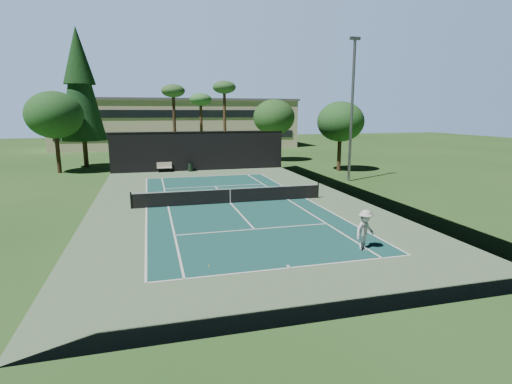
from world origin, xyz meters
TOP-DOWN VIEW (x-y plane):
  - ground at (0.00, 0.00)m, footprint 160.00×160.00m
  - apron_slab at (0.00, 0.00)m, footprint 18.00×32.00m
  - court_surface at (0.00, 0.00)m, footprint 10.97×23.77m
  - court_lines at (0.00, 0.00)m, footprint 11.07×23.87m
  - tennis_net at (0.00, 0.00)m, footprint 12.90×0.10m
  - fence at (0.00, 0.06)m, footprint 18.04×32.05m
  - player at (3.95, -10.70)m, footprint 1.36×1.12m
  - tennis_ball_a at (-3.06, -10.92)m, footprint 0.07×0.07m
  - tennis_ball_b at (-2.67, 3.21)m, footprint 0.07×0.07m
  - tennis_ball_c at (3.05, 2.65)m, footprint 0.07×0.07m
  - tennis_ball_d at (-3.64, 2.55)m, footprint 0.07×0.07m
  - park_bench at (-3.70, 15.79)m, footprint 1.50×0.45m
  - trash_bin at (-1.07, 15.54)m, footprint 0.56×0.56m
  - pine_tree at (-12.00, 22.00)m, footprint 4.80×4.80m
  - palm_a at (-2.00, 24.00)m, footprint 2.80×2.80m
  - palm_b at (1.50, 26.00)m, footprint 2.80×2.80m
  - palm_c at (4.00, 23.00)m, footprint 2.80×2.80m
  - decid_tree_a at (10.00, 22.00)m, footprint 5.12×5.12m
  - decid_tree_b at (14.00, 12.00)m, footprint 4.80×4.80m
  - decid_tree_c at (-14.00, 18.00)m, footprint 5.44×5.44m
  - campus_building at (0.00, 45.98)m, footprint 40.50×12.50m
  - light_pole at (12.00, 6.00)m, footprint 0.90×0.25m

SIDE VIEW (x-z plane):
  - ground at x=0.00m, z-range 0.00..0.00m
  - apron_slab at x=0.00m, z-range 0.00..0.01m
  - court_surface at x=0.00m, z-range 0.01..0.02m
  - court_lines at x=0.00m, z-range 0.02..0.02m
  - tennis_ball_a at x=-3.06m, z-range 0.00..0.07m
  - tennis_ball_b at x=-2.67m, z-range 0.00..0.07m
  - tennis_ball_c at x=3.05m, z-range 0.00..0.07m
  - tennis_ball_d at x=-3.64m, z-range 0.00..0.07m
  - trash_bin at x=-1.07m, z-range 0.01..0.95m
  - park_bench at x=-3.70m, z-range 0.03..1.06m
  - tennis_net at x=0.00m, z-range 0.01..1.11m
  - player at x=3.95m, z-range 0.00..1.83m
  - fence at x=0.00m, z-range -0.01..4.02m
  - campus_building at x=0.00m, z-range 0.06..8.36m
  - decid_tree_b at x=14.00m, z-range 1.51..8.65m
  - decid_tree_a at x=10.00m, z-range 1.61..9.23m
  - decid_tree_c at x=-14.00m, z-range 1.72..9.81m
  - light_pole at x=12.00m, z-range 0.35..12.57m
  - palm_b at x=1.50m, z-range 3.15..11.57m
  - palm_a at x=-2.00m, z-range 3.53..12.85m
  - palm_c at x=4.00m, z-range 3.72..13.49m
  - pine_tree at x=-12.00m, z-range 2.05..17.05m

